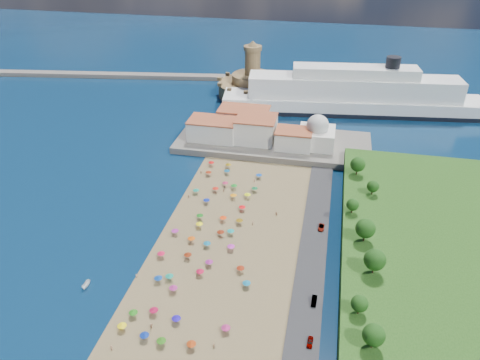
# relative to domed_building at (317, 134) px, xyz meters

# --- Properties ---
(ground) EXTENTS (700.00, 700.00, 0.00)m
(ground) POSITION_rel_domed_building_xyz_m (-30.00, -71.00, -8.97)
(ground) COLOR #071938
(ground) RESTS_ON ground
(terrace) EXTENTS (90.00, 36.00, 3.00)m
(terrace) POSITION_rel_domed_building_xyz_m (-20.00, 2.00, -7.47)
(terrace) COLOR #59544C
(terrace) RESTS_ON ground
(jetty) EXTENTS (18.00, 70.00, 2.40)m
(jetty) POSITION_rel_domed_building_xyz_m (-42.00, 37.00, -7.77)
(jetty) COLOR #59544C
(jetty) RESTS_ON ground
(breakwater) EXTENTS (199.03, 34.77, 2.60)m
(breakwater) POSITION_rel_domed_building_xyz_m (-140.00, 82.00, -7.67)
(breakwater) COLOR #59544C
(breakwater) RESTS_ON ground
(waterfront_buildings) EXTENTS (57.00, 29.00, 11.00)m
(waterfront_buildings) POSITION_rel_domed_building_xyz_m (-33.05, 2.64, -1.10)
(waterfront_buildings) COLOR silver
(waterfront_buildings) RESTS_ON terrace
(domed_building) EXTENTS (16.00, 16.00, 15.00)m
(domed_building) POSITION_rel_domed_building_xyz_m (0.00, 0.00, 0.00)
(domed_building) COLOR silver
(domed_building) RESTS_ON terrace
(fortress) EXTENTS (40.00, 40.00, 32.40)m
(fortress) POSITION_rel_domed_building_xyz_m (-42.00, 67.00, -2.29)
(fortress) COLOR olive
(fortress) RESTS_ON ground
(cruise_ship) EXTENTS (142.37, 37.41, 30.77)m
(cruise_ship) POSITION_rel_domed_building_xyz_m (15.85, 52.97, 0.14)
(cruise_ship) COLOR black
(cruise_ship) RESTS_ON ground
(beach_parasols) EXTENTS (32.43, 115.43, 2.20)m
(beach_parasols) POSITION_rel_domed_building_xyz_m (-31.53, -81.63, -6.83)
(beach_parasols) COLOR gray
(beach_parasols) RESTS_ON beach
(beachgoers) EXTENTS (38.03, 92.47, 1.89)m
(beachgoers) POSITION_rel_domed_building_xyz_m (-30.44, -68.86, -7.85)
(beachgoers) COLOR tan
(beachgoers) RESTS_ON beach
(moored_boats) EXTENTS (10.84, 32.22, 1.60)m
(moored_boats) POSITION_rel_domed_building_xyz_m (-56.35, -118.40, -8.19)
(moored_boats) COLOR white
(moored_boats) RESTS_ON ground
(parked_cars) EXTENTS (2.19, 54.79, 1.38)m
(parked_cars) POSITION_rel_domed_building_xyz_m (6.00, -86.26, -7.64)
(parked_cars) COLOR gray
(parked_cars) RESTS_ON promenade
(hillside_trees) EXTENTS (13.36, 109.30, 8.11)m
(hillside_trees) POSITION_rel_domed_building_xyz_m (19.26, -77.42, 1.37)
(hillside_trees) COLOR #382314
(hillside_trees) RESTS_ON hillside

